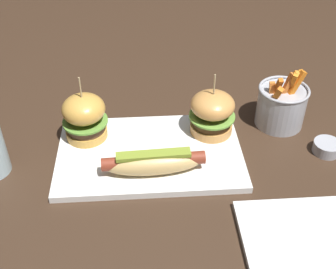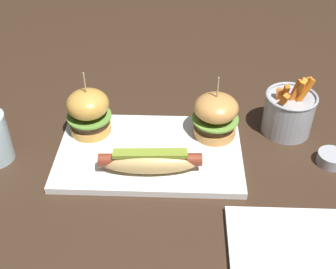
{
  "view_description": "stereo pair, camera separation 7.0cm",
  "coord_description": "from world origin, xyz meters",
  "px_view_note": "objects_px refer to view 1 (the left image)",
  "views": [
    {
      "loc": [
        -0.01,
        -0.66,
        0.58
      ],
      "look_at": [
        0.04,
        0.0,
        0.05
      ],
      "focal_mm": 46.55,
      "sensor_mm": 36.0,
      "label": 1
    },
    {
      "loc": [
        0.06,
        -0.67,
        0.58
      ],
      "look_at": [
        0.04,
        0.0,
        0.05
      ],
      "focal_mm": 46.55,
      "sensor_mm": 36.0,
      "label": 2
    }
  ],
  "objects_px": {
    "hot_dog": "(154,162)",
    "side_plate": "(306,247)",
    "fries_bucket": "(281,105)",
    "sauce_ramekin": "(327,147)",
    "slider_right": "(212,113)",
    "slider_left": "(85,117)",
    "platter_main": "(150,153)"
  },
  "relations": [
    {
      "from": "hot_dog",
      "to": "side_plate",
      "type": "relative_size",
      "value": 0.96
    },
    {
      "from": "slider_right",
      "to": "slider_left",
      "type": "bearing_deg",
      "value": 179.82
    },
    {
      "from": "slider_right",
      "to": "sauce_ramekin",
      "type": "height_order",
      "value": "slider_right"
    },
    {
      "from": "hot_dog",
      "to": "slider_left",
      "type": "distance_m",
      "value": 0.18
    },
    {
      "from": "hot_dog",
      "to": "sauce_ramekin",
      "type": "xyz_separation_m",
      "value": [
        0.35,
        0.05,
        -0.02
      ]
    },
    {
      "from": "slider_right",
      "to": "fries_bucket",
      "type": "xyz_separation_m",
      "value": [
        0.16,
        0.04,
        -0.01
      ]
    },
    {
      "from": "hot_dog",
      "to": "slider_right",
      "type": "height_order",
      "value": "slider_right"
    },
    {
      "from": "sauce_ramekin",
      "to": "side_plate",
      "type": "height_order",
      "value": "sauce_ramekin"
    },
    {
      "from": "hot_dog",
      "to": "sauce_ramekin",
      "type": "relative_size",
      "value": 3.51
    },
    {
      "from": "fries_bucket",
      "to": "sauce_ramekin",
      "type": "xyz_separation_m",
      "value": [
        0.07,
        -0.1,
        -0.04
      ]
    },
    {
      "from": "slider_left",
      "to": "side_plate",
      "type": "distance_m",
      "value": 0.48
    },
    {
      "from": "platter_main",
      "to": "side_plate",
      "type": "distance_m",
      "value": 0.35
    },
    {
      "from": "slider_right",
      "to": "hot_dog",
      "type": "bearing_deg",
      "value": -137.11
    },
    {
      "from": "hot_dog",
      "to": "side_plate",
      "type": "bearing_deg",
      "value": -37.99
    },
    {
      "from": "slider_left",
      "to": "side_plate",
      "type": "bearing_deg",
      "value": -39.2
    },
    {
      "from": "slider_left",
      "to": "hot_dog",
      "type": "bearing_deg",
      "value": -41.25
    },
    {
      "from": "slider_right",
      "to": "sauce_ramekin",
      "type": "relative_size",
      "value": 2.48
    },
    {
      "from": "platter_main",
      "to": "fries_bucket",
      "type": "height_order",
      "value": "fries_bucket"
    },
    {
      "from": "platter_main",
      "to": "side_plate",
      "type": "relative_size",
      "value": 1.82
    },
    {
      "from": "slider_left",
      "to": "slider_right",
      "type": "xyz_separation_m",
      "value": [
        0.26,
        -0.0,
        -0.0
      ]
    },
    {
      "from": "slider_left",
      "to": "sauce_ramekin",
      "type": "distance_m",
      "value": 0.5
    },
    {
      "from": "slider_left",
      "to": "sauce_ramekin",
      "type": "bearing_deg",
      "value": -8.01
    },
    {
      "from": "platter_main",
      "to": "slider_right",
      "type": "bearing_deg",
      "value": 23.27
    },
    {
      "from": "slider_left",
      "to": "slider_right",
      "type": "height_order",
      "value": "slider_left"
    },
    {
      "from": "platter_main",
      "to": "slider_left",
      "type": "bearing_deg",
      "value": 155.9
    },
    {
      "from": "side_plate",
      "to": "fries_bucket",
      "type": "bearing_deg",
      "value": 82.36
    },
    {
      "from": "hot_dog",
      "to": "slider_left",
      "type": "relative_size",
      "value": 1.37
    },
    {
      "from": "slider_left",
      "to": "sauce_ramekin",
      "type": "relative_size",
      "value": 2.56
    },
    {
      "from": "fries_bucket",
      "to": "side_plate",
      "type": "xyz_separation_m",
      "value": [
        -0.05,
        -0.34,
        -0.04
      ]
    },
    {
      "from": "platter_main",
      "to": "fries_bucket",
      "type": "xyz_separation_m",
      "value": [
        0.29,
        0.09,
        0.04
      ]
    },
    {
      "from": "fries_bucket",
      "to": "side_plate",
      "type": "distance_m",
      "value": 0.34
    },
    {
      "from": "slider_left",
      "to": "sauce_ramekin",
      "type": "xyz_separation_m",
      "value": [
        0.49,
        -0.07,
        -0.05
      ]
    }
  ]
}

